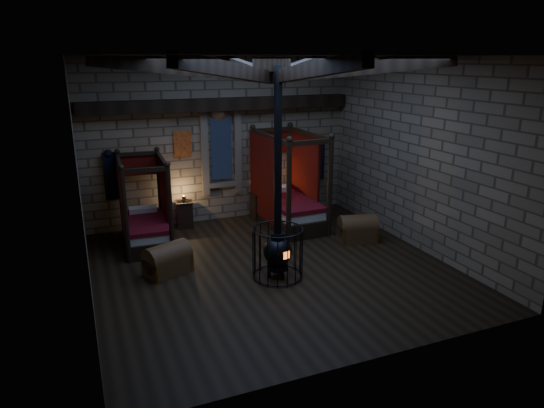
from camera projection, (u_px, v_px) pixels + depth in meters
name	position (u px, v px, depth m)	size (l,w,h in m)	color
room	(270.00, 81.00, 9.03)	(7.02, 7.02, 4.29)	black
bed_left	(146.00, 223.00, 11.19)	(1.11, 1.98, 2.02)	black
bed_right	(288.00, 202.00, 12.48)	(1.28, 2.32, 2.39)	black
trunk_left	(168.00, 260.00, 9.69)	(1.02, 0.86, 0.64)	brown
trunk_right	(358.00, 229.00, 11.44)	(0.98, 0.75, 0.64)	brown
nightstand_left	(185.00, 214.00, 12.32)	(0.48, 0.46, 0.84)	black
nightstand_right	(259.00, 205.00, 13.05)	(0.46, 0.44, 0.75)	black
stove	(278.00, 248.00, 9.42)	(1.00, 1.00, 4.05)	black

